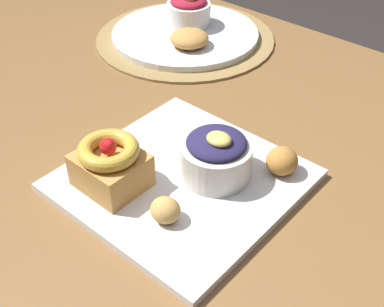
% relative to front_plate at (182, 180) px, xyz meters
% --- Properties ---
extents(dining_table, '(1.55, 0.95, 0.73)m').
position_rel_front_plate_xyz_m(dining_table, '(0.01, 0.06, -0.09)').
color(dining_table, brown).
rests_on(dining_table, ground_plane).
extents(woven_placemat, '(0.36, 0.36, 0.00)m').
position_rel_front_plate_xyz_m(woven_placemat, '(-0.29, 0.33, -0.00)').
color(woven_placemat, '#997A47').
rests_on(woven_placemat, dining_table).
extents(front_plate, '(0.28, 0.28, 0.01)m').
position_rel_front_plate_xyz_m(front_plate, '(0.00, 0.00, 0.00)').
color(front_plate, white).
rests_on(front_plate, dining_table).
extents(cake_slice, '(0.09, 0.08, 0.07)m').
position_rel_front_plate_xyz_m(cake_slice, '(-0.06, -0.07, 0.04)').
color(cake_slice, '#C68E47').
rests_on(cake_slice, front_plate).
extents(berry_ramekin, '(0.10, 0.10, 0.07)m').
position_rel_front_plate_xyz_m(berry_ramekin, '(0.03, 0.03, 0.04)').
color(berry_ramekin, silver).
rests_on(berry_ramekin, front_plate).
extents(fritter_front, '(0.04, 0.04, 0.03)m').
position_rel_front_plate_xyz_m(fritter_front, '(0.04, -0.07, 0.02)').
color(fritter_front, tan).
rests_on(fritter_front, front_plate).
extents(fritter_middle, '(0.04, 0.04, 0.04)m').
position_rel_front_plate_xyz_m(fritter_middle, '(0.09, 0.10, 0.02)').
color(fritter_middle, '#BC7F38').
rests_on(fritter_middle, front_plate).
extents(back_plate, '(0.29, 0.29, 0.01)m').
position_rel_front_plate_xyz_m(back_plate, '(-0.29, 0.33, 0.01)').
color(back_plate, white).
rests_on(back_plate, woven_placemat).
extents(back_ramekin, '(0.09, 0.09, 0.07)m').
position_rel_front_plate_xyz_m(back_ramekin, '(-0.30, 0.36, 0.04)').
color(back_ramekin, white).
rests_on(back_ramekin, back_plate).
extents(back_pastry, '(0.07, 0.07, 0.03)m').
position_rel_front_plate_xyz_m(back_pastry, '(-0.24, 0.29, 0.03)').
color(back_pastry, '#C68E47').
rests_on(back_pastry, back_plate).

